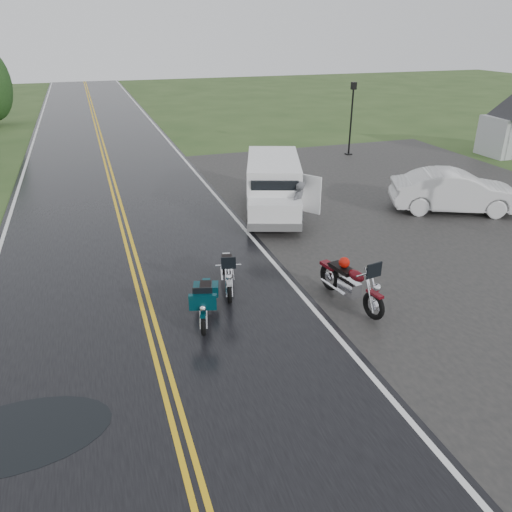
{
  "coord_description": "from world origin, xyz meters",
  "views": [
    {
      "loc": [
        -0.85,
        -8.72,
        6.22
      ],
      "look_at": [
        2.8,
        2.0,
        1.0
      ],
      "focal_mm": 35.0,
      "sensor_mm": 36.0,
      "label": 1
    }
  ],
  "objects": [
    {
      "name": "motorcycle_red",
      "position": [
        4.9,
        -0.22,
        0.68
      ],
      "size": [
        1.23,
        2.41,
        1.36
      ],
      "primitive_type": null,
      "rotation": [
        0.0,
        0.0,
        0.18
      ],
      "color": "#550911",
      "rests_on": "ground"
    },
    {
      "name": "motorcycle_silver",
      "position": [
        1.97,
        1.58,
        0.58
      ],
      "size": [
        1.14,
        2.06,
        1.15
      ],
      "primitive_type": null,
      "rotation": [
        0.0,
        0.0,
        -0.23
      ],
      "color": "#9DA0A5",
      "rests_on": "ground"
    },
    {
      "name": "sedan_white",
      "position": [
        11.63,
        5.45,
        0.74
      ],
      "size": [
        4.76,
        3.29,
        1.49
      ],
      "primitive_type": "imported",
      "rotation": [
        0.0,
        0.0,
        1.15
      ],
      "color": "silver",
      "rests_on": "ground"
    },
    {
      "name": "visitor_center",
      "position": [
        20.0,
        12.0,
        2.4
      ],
      "size": [
        16.0,
        10.0,
        4.8
      ],
      "primitive_type": null,
      "color": "#A8AAAD",
      "rests_on": "ground"
    },
    {
      "name": "motorcycle_teal",
      "position": [
        1.05,
        0.42,
        0.55
      ],
      "size": [
        1.17,
        1.99,
        1.11
      ],
      "primitive_type": null,
      "rotation": [
        0.0,
        0.0,
        -0.28
      ],
      "color": "#042D35",
      "rests_on": "ground"
    },
    {
      "name": "ground",
      "position": [
        0.0,
        0.0,
        0.0
      ],
      "size": [
        120.0,
        120.0,
        0.0
      ],
      "primitive_type": "plane",
      "color": "#2D471E",
      "rests_on": "ground"
    },
    {
      "name": "parking_pad",
      "position": [
        11.0,
        5.0,
        0.01
      ],
      "size": [
        14.0,
        24.0,
        0.03
      ],
      "primitive_type": "cube",
      "color": "black",
      "rests_on": "ground"
    },
    {
      "name": "lamp_post_far_right",
      "position": [
        12.31,
        14.66,
        1.87
      ],
      "size": [
        0.32,
        0.32,
        3.73
      ],
      "primitive_type": null,
      "color": "black",
      "rests_on": "ground"
    },
    {
      "name": "road",
      "position": [
        0.0,
        10.0,
        0.02
      ],
      "size": [
        8.0,
        100.0,
        0.04
      ],
      "primitive_type": "cube",
      "color": "black",
      "rests_on": "ground"
    },
    {
      "name": "van_white",
      "position": [
        4.02,
        6.11,
        1.0
      ],
      "size": [
        3.47,
        5.41,
        1.99
      ],
      "primitive_type": null,
      "rotation": [
        0.0,
        0.0,
        -0.34
      ],
      "color": "white",
      "rests_on": "ground"
    },
    {
      "name": "person_at_van",
      "position": [
        5.47,
        5.57,
        0.83
      ],
      "size": [
        0.72,
        0.69,
        1.66
      ],
      "primitive_type": "imported",
      "rotation": [
        0.0,
        0.0,
        3.83
      ],
      "color": "#515257",
      "rests_on": "ground"
    }
  ]
}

